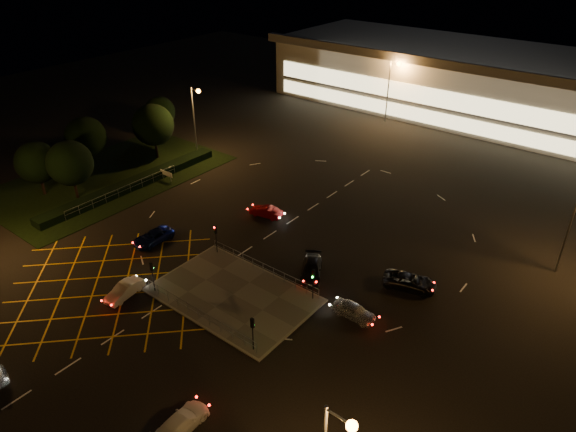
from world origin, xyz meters
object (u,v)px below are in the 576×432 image
Objects in this scene: signal_sw at (152,270)px; car_far_dkgrey at (312,268)px; car_east_grey at (410,282)px; car_queue_white at (124,290)px; car_approach_white at (181,423)px; signal_nw at (216,233)px; signal_se at (253,328)px; car_left_blue at (153,237)px; car_right_silver at (354,311)px; car_circ_red at (266,211)px; signal_ne at (313,278)px.

signal_sw reaches higher than car_far_dkgrey.
car_east_grey reaches higher than car_far_dkgrey.
car_approach_white is at bearing -31.38° from car_queue_white.
car_queue_white is (-1.61, -2.09, -1.73)m from signal_sw.
car_far_dkgrey is (9.69, 3.01, -1.70)m from signal_nw.
signal_sw reaches higher than car_approach_white.
signal_se is 19.58m from car_left_blue.
signal_sw is 14.75m from car_far_dkgrey.
signal_sw is 0.82× the size of car_right_silver.
car_circ_red is (0.66, 18.90, -0.01)m from car_queue_white.
signal_sw is 15.62m from car_approach_white.
signal_nw reaches higher than car_far_dkgrey.
car_far_dkgrey is at bearing 21.30° from car_left_blue.
signal_sw is at bearing -7.62° from car_circ_red.
car_east_grey is at bearing 23.41° from car_left_blue.
car_left_blue is at bearing -15.85° from signal_se.
car_east_grey is (18.96, -1.91, 0.05)m from car_circ_red.
car_right_silver is at bearing 9.59° from car_left_blue.
signal_sw and signal_nw have the same top height.
car_left_blue is at bearing -37.52° from car_approach_white.
signal_se is at bearing -180.00° from signal_sw.
signal_ne is 0.82× the size of car_circ_red.
car_circ_red is at bearing -86.79° from signal_sw.
car_east_grey is (24.77, 9.57, 0.06)m from car_left_blue.
car_circ_red reaches higher than car_left_blue.
car_circ_red is (-10.63, 5.82, -0.03)m from car_far_dkgrey.
signal_ne reaches higher than car_left_blue.
signal_nw is 0.81× the size of car_queue_white.
car_approach_white is at bearing 169.42° from car_right_silver.
car_far_dkgrey is 1.20× the size of car_circ_red.
signal_se is 11.36m from car_far_dkgrey.
signal_nw is at bearing 23.77° from car_left_blue.
car_right_silver is at bearing 52.57° from car_circ_red.
car_right_silver is (4.13, 8.26, -1.71)m from signal_se.
signal_se is 8.66m from car_approach_white.
signal_nw reaches higher than car_left_blue.
signal_se is (12.00, 0.00, 0.00)m from signal_sw.
car_east_grey is (6.01, 14.90, -1.69)m from signal_se.
car_right_silver reaches higher than car_queue_white.
car_queue_white reaches higher than car_approach_white.
signal_ne reaches higher than car_far_dkgrey.
car_left_blue is (-5.15, 7.42, -0.01)m from car_queue_white.
signal_nw is 16.22m from car_right_silver.
car_queue_white is 1.00× the size of car_right_silver.
car_right_silver is (16.13, 0.27, -1.71)m from signal_nw.
signal_sw is 0.69× the size of car_far_dkgrey.
car_left_blue is at bearing 97.23° from car_right_silver.
car_circ_red is at bearing 79.98° from car_queue_white.
car_queue_white is at bearing 8.74° from signal_se.
signal_ne is at bearing -89.13° from car_approach_white.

